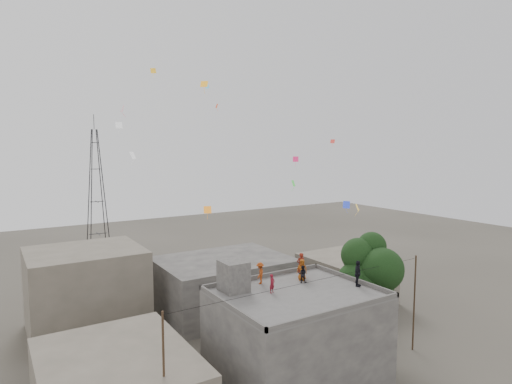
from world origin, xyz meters
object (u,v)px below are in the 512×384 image
tree (370,273)px  transmission_tower (97,195)px  person_red_adult (301,265)px  stair_head_box (234,276)px  person_dark_adult (358,274)px

tree → transmission_tower: (-11.37, 39.40, 2.97)m
person_red_adult → tree: bearing=166.7°
person_red_adult → stair_head_box: bearing=12.6°
transmission_tower → person_dark_adult: size_ratio=11.32×
transmission_tower → person_dark_adult: (8.37, -41.05, -2.09)m
stair_head_box → transmission_tower: transmission_tower is taller
stair_head_box → person_red_adult: stair_head_box is taller
tree → person_red_adult: tree is taller
tree → person_dark_adult: size_ratio=5.15×
transmission_tower → person_dark_adult: bearing=-78.5°
stair_head_box → person_red_adult: size_ratio=1.14×
tree → person_dark_adult: 3.53m
transmission_tower → person_red_adult: transmission_tower is taller
stair_head_box → tree: tree is taller
transmission_tower → person_red_adult: (6.50, -37.23, -2.09)m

